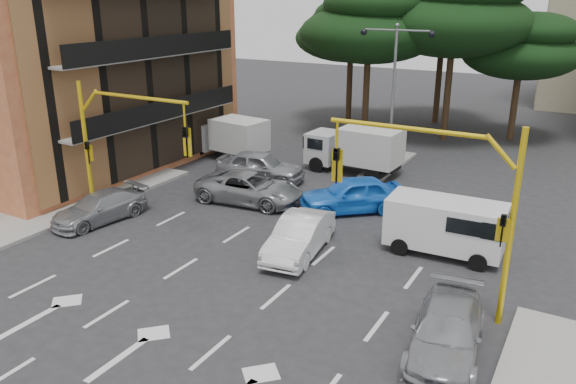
{
  "coord_description": "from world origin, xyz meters",
  "views": [
    {
      "loc": [
        10.37,
        -13.84,
        9.31
      ],
      "look_at": [
        -0.53,
        5.21,
        1.6
      ],
      "focal_mm": 35.0,
      "sensor_mm": 36.0,
      "label": 1
    }
  ],
  "objects_px": {
    "car_white_hatch": "(299,236)",
    "car_silver_wagon": "(99,207)",
    "car_silver_cross_a": "(249,188)",
    "van_white": "(445,227)",
    "car_silver_parked": "(446,332)",
    "car_silver_cross_b": "(260,166)",
    "car_blue_compact": "(352,195)",
    "box_truck_a": "(228,138)",
    "signal_mast_right": "(450,191)",
    "signal_mast_left": "(115,136)",
    "street_lamp_center": "(394,71)",
    "box_truck_b": "(354,150)"
  },
  "relations": [
    {
      "from": "car_white_hatch",
      "to": "van_white",
      "type": "distance_m",
      "value": 5.49
    },
    {
      "from": "box_truck_a",
      "to": "van_white",
      "type": "bearing_deg",
      "value": -107.42
    },
    {
      "from": "car_white_hatch",
      "to": "van_white",
      "type": "height_order",
      "value": "van_white"
    },
    {
      "from": "van_white",
      "to": "box_truck_b",
      "type": "distance_m",
      "value": 10.56
    },
    {
      "from": "car_white_hatch",
      "to": "car_silver_parked",
      "type": "bearing_deg",
      "value": -36.85
    },
    {
      "from": "signal_mast_left",
      "to": "car_silver_parked",
      "type": "xyz_separation_m",
      "value": [
        14.4,
        -2.31,
        -3.22
      ]
    },
    {
      "from": "signal_mast_right",
      "to": "signal_mast_left",
      "type": "height_order",
      "value": "same"
    },
    {
      "from": "box_truck_b",
      "to": "car_silver_cross_a",
      "type": "bearing_deg",
      "value": 162.63
    },
    {
      "from": "car_silver_cross_a",
      "to": "box_truck_a",
      "type": "bearing_deg",
      "value": 36.52
    },
    {
      "from": "street_lamp_center",
      "to": "box_truck_a",
      "type": "bearing_deg",
      "value": -160.46
    },
    {
      "from": "car_silver_cross_a",
      "to": "van_white",
      "type": "relative_size",
      "value": 1.19
    },
    {
      "from": "car_silver_parked",
      "to": "box_truck_b",
      "type": "distance_m",
      "value": 16.69
    },
    {
      "from": "signal_mast_right",
      "to": "street_lamp_center",
      "type": "relative_size",
      "value": 0.77
    },
    {
      "from": "car_silver_parked",
      "to": "box_truck_a",
      "type": "distance_m",
      "value": 21.17
    },
    {
      "from": "car_silver_wagon",
      "to": "car_silver_cross_b",
      "type": "relative_size",
      "value": 0.92
    },
    {
      "from": "signal_mast_right",
      "to": "van_white",
      "type": "height_order",
      "value": "signal_mast_right"
    },
    {
      "from": "signal_mast_left",
      "to": "box_truck_b",
      "type": "xyz_separation_m",
      "value": [
        5.54,
        11.82,
        -2.58
      ]
    },
    {
      "from": "signal_mast_right",
      "to": "car_white_hatch",
      "type": "relative_size",
      "value": 1.37
    },
    {
      "from": "car_silver_cross_b",
      "to": "car_silver_parked",
      "type": "xyz_separation_m",
      "value": [
        12.56,
        -10.33,
        -0.14
      ]
    },
    {
      "from": "car_white_hatch",
      "to": "car_silver_wagon",
      "type": "relative_size",
      "value": 1.02
    },
    {
      "from": "signal_mast_right",
      "to": "car_silver_wagon",
      "type": "height_order",
      "value": "signal_mast_right"
    },
    {
      "from": "box_truck_a",
      "to": "car_white_hatch",
      "type": "bearing_deg",
      "value": -126.22
    },
    {
      "from": "car_white_hatch",
      "to": "box_truck_b",
      "type": "height_order",
      "value": "box_truck_b"
    },
    {
      "from": "car_silver_parked",
      "to": "street_lamp_center",
      "type": "bearing_deg",
      "value": 107.02
    },
    {
      "from": "car_silver_cross_a",
      "to": "car_white_hatch",
      "type": "bearing_deg",
      "value": -134.33
    },
    {
      "from": "car_blue_compact",
      "to": "car_white_hatch",
      "type": "bearing_deg",
      "value": -40.06
    },
    {
      "from": "car_blue_compact",
      "to": "box_truck_b",
      "type": "relative_size",
      "value": 0.89
    },
    {
      "from": "car_silver_cross_a",
      "to": "box_truck_a",
      "type": "height_order",
      "value": "box_truck_a"
    },
    {
      "from": "car_white_hatch",
      "to": "box_truck_b",
      "type": "bearing_deg",
      "value": 94.43
    },
    {
      "from": "van_white",
      "to": "box_truck_b",
      "type": "relative_size",
      "value": 0.81
    },
    {
      "from": "car_white_hatch",
      "to": "car_silver_cross_a",
      "type": "distance_m",
      "value": 6.06
    },
    {
      "from": "car_blue_compact",
      "to": "box_truck_a",
      "type": "relative_size",
      "value": 0.94
    },
    {
      "from": "car_silver_wagon",
      "to": "car_white_hatch",
      "type": "bearing_deg",
      "value": 17.74
    },
    {
      "from": "box_truck_b",
      "to": "van_white",
      "type": "bearing_deg",
      "value": -135.68
    },
    {
      "from": "signal_mast_left",
      "to": "car_blue_compact",
      "type": "bearing_deg",
      "value": 38.9
    },
    {
      "from": "van_white",
      "to": "box_truck_a",
      "type": "bearing_deg",
      "value": -117.12
    },
    {
      "from": "signal_mast_left",
      "to": "street_lamp_center",
      "type": "distance_m",
      "value": 15.65
    },
    {
      "from": "car_silver_cross_b",
      "to": "box_truck_a",
      "type": "relative_size",
      "value": 0.93
    },
    {
      "from": "car_silver_parked",
      "to": "box_truck_a",
      "type": "xyz_separation_m",
      "value": [
        -16.6,
        13.12,
        0.58
      ]
    },
    {
      "from": "street_lamp_center",
      "to": "car_blue_compact",
      "type": "distance_m",
      "value": 9.03
    },
    {
      "from": "car_silver_cross_b",
      "to": "box_truck_b",
      "type": "height_order",
      "value": "box_truck_b"
    },
    {
      "from": "car_silver_cross_b",
      "to": "signal_mast_left",
      "type": "bearing_deg",
      "value": 157.45
    },
    {
      "from": "signal_mast_right",
      "to": "car_silver_wagon",
      "type": "relative_size",
      "value": 1.39
    },
    {
      "from": "street_lamp_center",
      "to": "car_white_hatch",
      "type": "bearing_deg",
      "value": -85.09
    },
    {
      "from": "signal_mast_right",
      "to": "car_blue_compact",
      "type": "height_order",
      "value": "signal_mast_right"
    },
    {
      "from": "car_blue_compact",
      "to": "box_truck_a",
      "type": "bearing_deg",
      "value": -154.86
    },
    {
      "from": "car_silver_parked",
      "to": "box_truck_a",
      "type": "height_order",
      "value": "box_truck_a"
    },
    {
      "from": "car_silver_cross_a",
      "to": "car_silver_parked",
      "type": "bearing_deg",
      "value": -129.06
    },
    {
      "from": "car_silver_parked",
      "to": "van_white",
      "type": "bearing_deg",
      "value": 97.64
    },
    {
      "from": "car_silver_wagon",
      "to": "van_white",
      "type": "xyz_separation_m",
      "value": [
        13.84,
        4.2,
        0.45
      ]
    }
  ]
}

